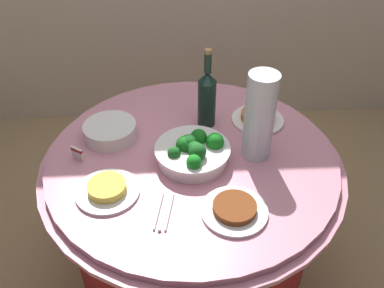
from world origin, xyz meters
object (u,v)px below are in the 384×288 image
at_px(broccoli_bowl, 193,151).
at_px(decorative_fruit_vase, 259,121).
at_px(food_plate_stir_fry, 234,209).
at_px(food_plate_peanuts, 258,118).
at_px(wine_bottle, 207,97).
at_px(serving_tongs, 164,213).
at_px(label_placard_front, 77,153).
at_px(plate_stack, 110,131).
at_px(food_plate_fried_egg, 107,189).

relative_size(broccoli_bowl, decorative_fruit_vase, 0.82).
relative_size(decorative_fruit_vase, food_plate_stir_fry, 1.55).
distance_m(food_plate_stir_fry, food_plate_peanuts, 0.53).
distance_m(wine_bottle, serving_tongs, 0.54).
bearing_deg(label_placard_front, wine_bottle, 22.69).
height_order(broccoli_bowl, food_plate_peanuts, broccoli_bowl).
distance_m(plate_stack, wine_bottle, 0.41).
relative_size(plate_stack, label_placard_front, 3.82).
relative_size(food_plate_fried_egg, label_placard_front, 4.00).
height_order(plate_stack, decorative_fruit_vase, decorative_fruit_vase).
bearing_deg(wine_bottle, food_plate_stir_fry, -83.90).
bearing_deg(plate_stack, wine_bottle, 10.76).
relative_size(decorative_fruit_vase, food_plate_fried_egg, 1.55).
xyz_separation_m(decorative_fruit_vase, food_plate_fried_egg, (-0.54, -0.19, -0.13)).
bearing_deg(serving_tongs, food_plate_fried_egg, 151.29).
bearing_deg(serving_tongs, food_plate_stir_fry, -1.06).
xyz_separation_m(food_plate_stir_fry, food_plate_peanuts, (0.17, 0.50, 0.00)).
height_order(wine_bottle, food_plate_peanuts, wine_bottle).
height_order(broccoli_bowl, wine_bottle, wine_bottle).
relative_size(serving_tongs, food_plate_stir_fry, 0.76).
bearing_deg(food_plate_fried_egg, food_plate_stir_fry, -14.54).
bearing_deg(food_plate_peanuts, food_plate_stir_fry, -108.12).
bearing_deg(decorative_fruit_vase, label_placard_front, -179.62).
xyz_separation_m(plate_stack, food_plate_stir_fry, (0.44, -0.42, -0.02)).
distance_m(wine_bottle, food_plate_fried_egg, 0.55).
bearing_deg(serving_tongs, label_placard_front, 138.36).
xyz_separation_m(plate_stack, serving_tongs, (0.21, -0.42, -0.03)).
bearing_deg(serving_tongs, plate_stack, 116.99).
distance_m(food_plate_fried_egg, food_plate_stir_fry, 0.43).
xyz_separation_m(plate_stack, food_plate_peanuts, (0.61, 0.08, -0.01)).
distance_m(plate_stack, label_placard_front, 0.17).
bearing_deg(decorative_fruit_vase, wine_bottle, 130.16).
distance_m(plate_stack, decorative_fruit_vase, 0.59).
relative_size(wine_bottle, label_placard_front, 6.11).
relative_size(food_plate_fried_egg, food_plate_peanuts, 1.00).
bearing_deg(food_plate_peanuts, broccoli_bowl, -139.53).
bearing_deg(serving_tongs, broccoli_bowl, 66.95).
bearing_deg(food_plate_peanuts, wine_bottle, -178.18).
relative_size(wine_bottle, decorative_fruit_vase, 0.99).
xyz_separation_m(food_plate_fried_egg, food_plate_peanuts, (0.59, 0.40, 0.00)).
bearing_deg(broccoli_bowl, wine_bottle, 74.19).
height_order(plate_stack, wine_bottle, wine_bottle).
xyz_separation_m(decorative_fruit_vase, food_plate_peanuts, (0.05, 0.21, -0.13)).
bearing_deg(food_plate_stir_fry, decorative_fruit_vase, 68.07).
relative_size(wine_bottle, food_plate_peanuts, 1.53).
relative_size(plate_stack, food_plate_stir_fry, 0.95).
distance_m(broccoli_bowl, wine_bottle, 0.26).
height_order(wine_bottle, food_plate_stir_fry, wine_bottle).
height_order(food_plate_peanuts, label_placard_front, label_placard_front).
bearing_deg(plate_stack, decorative_fruit_vase, -12.98).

